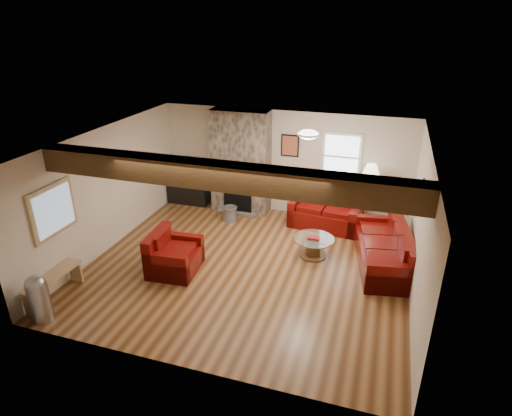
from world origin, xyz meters
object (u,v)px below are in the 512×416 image
(sofa_three, at_px, (383,247))
(television, at_px, (188,174))
(coffee_table, at_px, (313,247))
(armchair_red, at_px, (174,252))
(floor_lamp, at_px, (371,175))
(loveseat, at_px, (326,209))
(tv_cabinet, at_px, (189,193))

(sofa_three, distance_m, television, 5.22)
(television, bearing_deg, coffee_table, -25.91)
(armchair_red, xyz_separation_m, coffee_table, (2.41, 1.32, -0.19))
(armchair_red, bearing_deg, coffee_table, -66.06)
(television, relative_size, floor_lamp, 0.55)
(coffee_table, bearing_deg, sofa_three, 2.69)
(sofa_three, bearing_deg, floor_lamp, -173.51)
(sofa_three, xyz_separation_m, television, (-4.93, 1.68, 0.37))
(loveseat, bearing_deg, tv_cabinet, -178.00)
(loveseat, height_order, floor_lamp, floor_lamp)
(loveseat, relative_size, armchair_red, 1.63)
(television, xyz_separation_m, floor_lamp, (4.50, -0.26, 0.57))
(loveseat, height_order, coffee_table, loveseat)
(armchair_red, bearing_deg, loveseat, -46.05)
(loveseat, height_order, television, television)
(coffee_table, xyz_separation_m, television, (-3.59, 1.74, 0.57))
(coffee_table, distance_m, television, 4.03)
(coffee_table, relative_size, floor_lamp, 0.52)
(sofa_three, distance_m, tv_cabinet, 5.21)
(coffee_table, bearing_deg, armchair_red, -151.34)
(tv_cabinet, relative_size, floor_lamp, 0.67)
(sofa_three, relative_size, loveseat, 1.34)
(sofa_three, xyz_separation_m, loveseat, (-1.33, 1.38, 0.01))
(armchair_red, relative_size, coffee_table, 1.17)
(loveseat, xyz_separation_m, coffee_table, (-0.02, -1.44, -0.22))
(coffee_table, bearing_deg, television, 154.09)
(loveseat, height_order, armchair_red, loveseat)
(loveseat, relative_size, tv_cabinet, 1.49)
(armchair_red, height_order, television, television)
(tv_cabinet, relative_size, television, 1.23)
(tv_cabinet, bearing_deg, television, 0.00)
(television, height_order, floor_lamp, floor_lamp)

